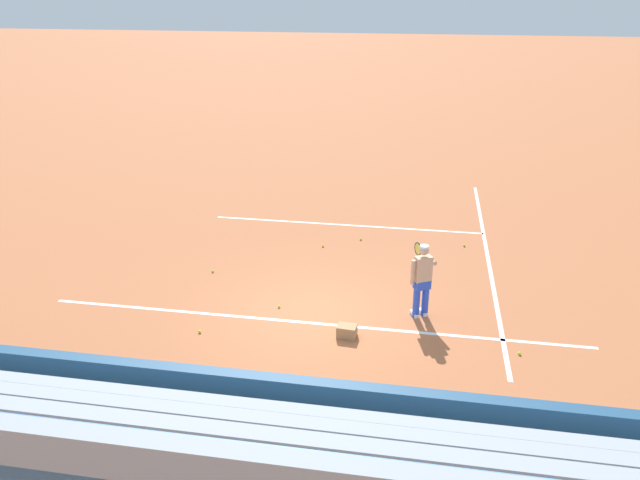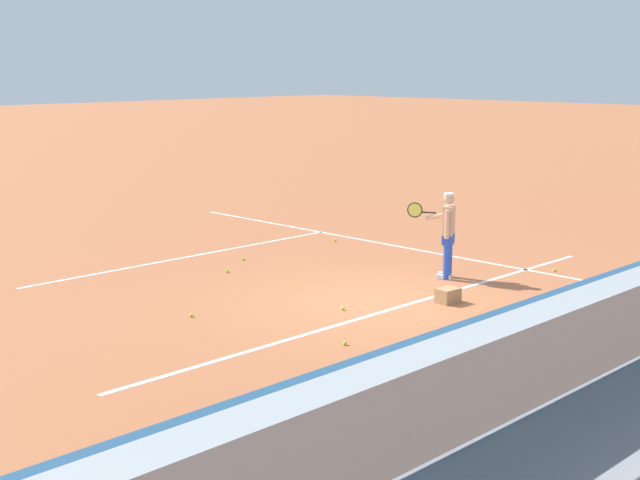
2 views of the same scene
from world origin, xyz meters
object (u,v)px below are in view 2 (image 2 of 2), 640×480
(tennis_player, at_px, (447,234))
(tennis_ball_near_player, at_px, (345,343))
(tennis_ball_toward_net, at_px, (555,270))
(ball_box_cardboard, at_px, (448,295))
(tennis_ball_on_baseline, at_px, (335,240))
(tennis_ball_far_right, at_px, (243,259))
(tennis_ball_midcourt, at_px, (227,271))
(tennis_ball_stray_back, at_px, (191,315))
(tennis_ball_far_left, at_px, (343,308))

(tennis_player, distance_m, tennis_ball_near_player, 4.93)
(tennis_ball_toward_net, bearing_deg, ball_box_cardboard, 178.46)
(ball_box_cardboard, xyz_separation_m, tennis_ball_toward_net, (3.51, -0.09, -0.10))
(ball_box_cardboard, bearing_deg, tennis_ball_on_baseline, 63.76)
(tennis_ball_far_right, bearing_deg, tennis_ball_on_baseline, 0.81)
(ball_box_cardboard, height_order, tennis_ball_far_right, ball_box_cardboard)
(tennis_ball_on_baseline, distance_m, tennis_ball_near_player, 8.11)
(ball_box_cardboard, relative_size, tennis_ball_near_player, 6.06)
(tennis_ball_midcourt, bearing_deg, tennis_ball_on_baseline, 10.23)
(tennis_ball_near_player, bearing_deg, tennis_ball_on_baseline, 44.97)
(tennis_player, bearing_deg, tennis_ball_far_right, 113.38)
(tennis_ball_far_right, relative_size, tennis_ball_stray_back, 1.00)
(tennis_ball_midcourt, distance_m, tennis_ball_far_left, 3.68)
(tennis_ball_midcourt, relative_size, tennis_ball_near_player, 1.00)
(tennis_player, xyz_separation_m, tennis_ball_midcourt, (-2.78, 3.47, -0.86))
(tennis_ball_far_left, bearing_deg, tennis_ball_midcourt, 83.64)
(tennis_ball_midcourt, xyz_separation_m, tennis_ball_far_left, (-0.41, -3.65, 0.00))
(tennis_ball_far_right, distance_m, tennis_ball_toward_net, 6.60)
(tennis_player, relative_size, tennis_ball_far_right, 25.98)
(tennis_ball_far_right, height_order, tennis_ball_toward_net, same)
(tennis_ball_midcourt, height_order, tennis_ball_stray_back, same)
(tennis_player, height_order, tennis_ball_on_baseline, tennis_player)
(ball_box_cardboard, bearing_deg, tennis_ball_far_right, 93.23)
(tennis_ball_on_baseline, xyz_separation_m, tennis_ball_stray_back, (-6.44, -2.83, 0.00))
(tennis_ball_far_left, xyz_separation_m, tennis_ball_stray_back, (-2.11, 1.53, 0.00))
(tennis_ball_far_left, relative_size, tennis_ball_stray_back, 1.00)
(ball_box_cardboard, distance_m, tennis_ball_near_player, 3.13)
(ball_box_cardboard, distance_m, tennis_ball_midcourt, 4.81)
(tennis_ball_far_left, xyz_separation_m, tennis_ball_toward_net, (5.21, -1.07, 0.00))
(tennis_player, relative_size, tennis_ball_midcourt, 25.98)
(tennis_ball_stray_back, bearing_deg, tennis_ball_near_player, -76.35)
(tennis_player, distance_m, tennis_ball_toward_net, 2.53)
(tennis_ball_toward_net, bearing_deg, tennis_ball_far_right, 125.21)
(tennis_ball_on_baseline, height_order, tennis_ball_far_right, same)
(tennis_ball_near_player, distance_m, tennis_ball_toward_net, 6.62)
(tennis_ball_on_baseline, relative_size, tennis_ball_far_right, 1.00)
(tennis_ball_stray_back, bearing_deg, ball_box_cardboard, -33.38)
(ball_box_cardboard, height_order, tennis_ball_midcourt, ball_box_cardboard)
(tennis_ball_on_baseline, relative_size, tennis_ball_toward_net, 1.00)
(tennis_ball_far_left, bearing_deg, tennis_ball_on_baseline, 45.20)
(tennis_ball_midcourt, distance_m, tennis_ball_near_player, 5.34)
(tennis_ball_midcourt, xyz_separation_m, tennis_ball_toward_net, (4.80, -4.73, 0.00))
(tennis_ball_toward_net, bearing_deg, tennis_player, 148.07)
(tennis_player, relative_size, tennis_ball_far_left, 25.98)
(tennis_ball_far_left, bearing_deg, tennis_ball_near_player, -135.76)
(tennis_ball_far_right, distance_m, tennis_ball_far_left, 4.54)
(tennis_ball_on_baseline, distance_m, tennis_ball_far_right, 2.93)
(tennis_ball_on_baseline, distance_m, tennis_ball_toward_net, 5.50)
(tennis_ball_far_right, xyz_separation_m, tennis_ball_far_left, (-1.40, -4.32, 0.00))
(tennis_ball_far_right, xyz_separation_m, tennis_ball_stray_back, (-3.51, -2.79, 0.00))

